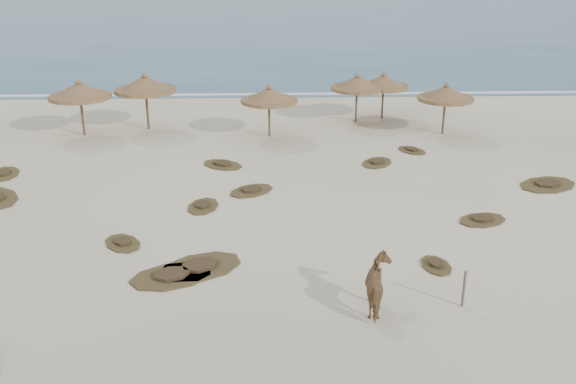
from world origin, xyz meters
name	(u,v)px	position (x,y,z in m)	size (l,w,h in m)	color
ground	(220,283)	(0.00, 0.00, 0.00)	(160.00, 160.00, 0.00)	beige
ocean	(256,18)	(0.00, 75.00, 0.00)	(200.00, 100.00, 0.01)	navy
foam_line	(246,95)	(0.00, 26.00, 0.00)	(70.00, 0.60, 0.01)	white
palapa_1	(79,91)	(-8.31, 16.33, 2.35)	(4.27, 4.27, 3.04)	brown
palapa_2	(145,85)	(-5.10, 17.46, 2.44)	(3.79, 3.79, 3.14)	brown
palapa_3	(269,96)	(1.55, 15.81, 2.16)	(3.49, 3.49, 2.79)	brown
palapa_4	(384,82)	(8.13, 19.32, 2.13)	(3.37, 3.37, 2.75)	brown
palapa_5	(357,84)	(6.52, 18.68, 2.19)	(3.11, 3.11, 2.82)	brown
palapa_6	(446,94)	(10.84, 16.00, 2.17)	(3.85, 3.85, 2.79)	brown
horse	(380,286)	(4.50, -1.62, 0.74)	(0.80, 1.75, 1.48)	brown
fence_post_near	(379,286)	(4.55, -1.34, 0.58)	(0.09, 0.09, 1.15)	#6A5D4F
fence_post_far	(464,289)	(6.88, -1.51, 0.55)	(0.08, 0.08, 1.11)	#6A5D4F
scrub_2	(203,206)	(-1.05, 6.03, 0.05)	(1.44, 1.94, 0.16)	#4E3E22
scrub_3	(251,190)	(0.77, 7.65, 0.05)	(2.38, 2.29, 0.16)	#4E3E22
scrub_4	(482,220)	(9.32, 4.38, 0.05)	(2.23, 1.87, 0.16)	#4E3E22
scrub_5	(548,184)	(13.24, 7.97, 0.05)	(3.24, 2.85, 0.16)	#4E3E22
scrub_6	(3,174)	(-10.22, 10.06, 0.05)	(1.77, 2.33, 0.16)	#4E3E22
scrub_7	(377,162)	(6.52, 11.10, 0.05)	(2.06, 2.25, 0.16)	#4E3E22
scrub_9	(171,276)	(-1.50, 0.43, 0.05)	(3.01, 2.51, 0.16)	#4E3E22
scrub_10	(412,150)	(8.55, 12.96, 0.05)	(1.75, 1.94, 0.16)	#4E3E22
scrub_12	(436,265)	(6.74, 0.88, 0.05)	(1.05, 1.49, 0.16)	#4E3E22
scrub_13	(223,164)	(-0.62, 11.03, 0.05)	(2.43, 2.30, 0.16)	#4E3E22
scrub_14	(200,266)	(-0.68, 1.01, 0.05)	(3.29, 2.96, 0.16)	#4E3E22
scrub_15	(123,243)	(-3.47, 2.81, 0.05)	(1.82, 1.98, 0.16)	#4E3E22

